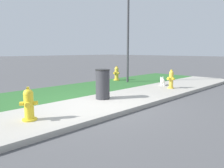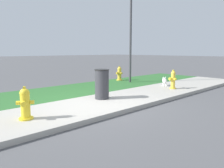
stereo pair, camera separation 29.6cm
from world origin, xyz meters
name	(u,v)px [view 1 (the left image)]	position (x,y,z in m)	size (l,w,h in m)	color
ground_plane	(95,105)	(0.00, 0.00, 0.00)	(120.00, 120.00, 0.00)	#515154
sidewalk_pavement	(95,105)	(0.00, 0.00, 0.01)	(18.00, 2.25, 0.01)	#ADA89E
grass_verge	(51,93)	(0.00, 2.49, 0.00)	(18.00, 2.72, 0.01)	#2D662D
street_curb	(126,111)	(0.00, -1.20, 0.06)	(18.00, 0.16, 0.12)	#ADA89E
fire_hydrant_by_grass_verge	(117,74)	(4.33, 3.22, 0.37)	(0.36, 0.39, 0.76)	gold
fire_hydrant_near_corner	(171,79)	(4.07, -0.15, 0.38)	(0.33, 0.36, 0.79)	gold
fire_hydrant_mid_block	(29,105)	(-1.99, -0.04, 0.37)	(0.38, 0.37, 0.77)	yellow
small_white_dog	(162,81)	(4.48, 0.51, 0.23)	(0.49, 0.44, 0.41)	white
street_lamp	(128,12)	(4.24, 2.38, 3.43)	(0.32, 0.32, 5.29)	#3D3D42
trash_bin	(103,84)	(0.70, 0.42, 0.49)	(0.48, 0.48, 0.98)	#333338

